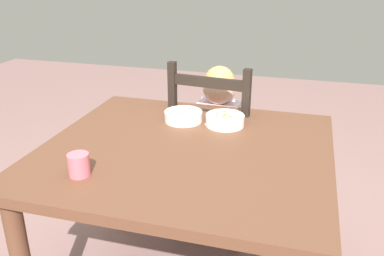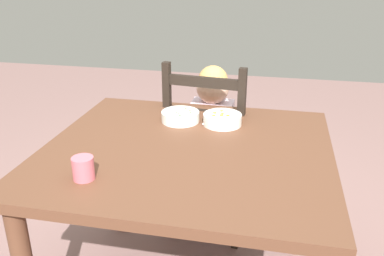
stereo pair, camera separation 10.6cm
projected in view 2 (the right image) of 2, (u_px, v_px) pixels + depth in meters
dining_table at (187, 172)px, 1.69m from camera, size 1.13×1.04×0.78m
dining_chair at (210, 155)px, 2.27m from camera, size 0.46×0.46×1.01m
child_figure at (211, 127)px, 2.21m from camera, size 0.32×0.31×0.96m
bowl_of_peas at (180, 116)px, 1.90m from camera, size 0.17×0.17×0.05m
bowl_of_carrots at (222, 119)px, 1.86m from camera, size 0.17×0.17×0.05m
spoon at (211, 125)px, 1.85m from camera, size 0.14×0.04×0.01m
drinking_cup at (83, 168)px, 1.40m from camera, size 0.07×0.07×0.08m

